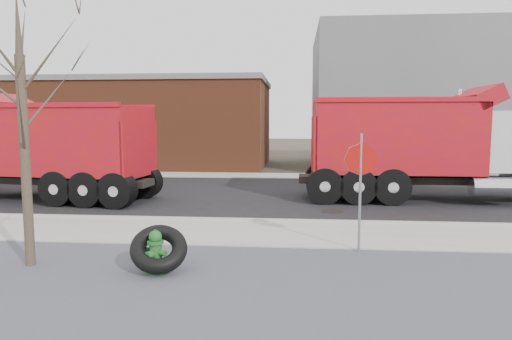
# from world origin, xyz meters

# --- Properties ---
(ground) EXTENTS (120.00, 120.00, 0.00)m
(ground) POSITION_xyz_m (0.00, 0.00, 0.00)
(ground) COLOR #383328
(ground) RESTS_ON ground
(gravel_verge) EXTENTS (60.00, 5.00, 0.03)m
(gravel_verge) POSITION_xyz_m (0.00, -3.50, 0.01)
(gravel_verge) COLOR slate
(gravel_verge) RESTS_ON ground
(sidewalk) EXTENTS (60.00, 2.50, 0.06)m
(sidewalk) POSITION_xyz_m (0.00, 0.25, 0.03)
(sidewalk) COLOR #9E9B93
(sidewalk) RESTS_ON ground
(curb) EXTENTS (60.00, 0.15, 0.11)m
(curb) POSITION_xyz_m (0.00, 1.55, 0.06)
(curb) COLOR #9E9B93
(curb) RESTS_ON ground
(road) EXTENTS (60.00, 9.40, 0.02)m
(road) POSITION_xyz_m (0.00, 6.30, 0.01)
(road) COLOR black
(road) RESTS_ON ground
(far_sidewalk) EXTENTS (60.00, 2.00, 0.06)m
(far_sidewalk) POSITION_xyz_m (0.00, 12.00, 0.03)
(far_sidewalk) COLOR #9E9B93
(far_sidewalk) RESTS_ON ground
(building_grey) EXTENTS (12.00, 10.00, 8.00)m
(building_grey) POSITION_xyz_m (9.00, 18.00, 4.00)
(building_grey) COLOR slate
(building_grey) RESTS_ON ground
(building_brick) EXTENTS (20.20, 8.20, 5.30)m
(building_brick) POSITION_xyz_m (-10.00, 17.00, 2.65)
(building_brick) COLOR brown
(building_brick) RESTS_ON ground
(bare_tree) EXTENTS (3.20, 3.20, 5.20)m
(bare_tree) POSITION_xyz_m (-3.20, -2.60, 3.30)
(bare_tree) COLOR #382D23
(bare_tree) RESTS_ON ground
(fire_hydrant) EXTENTS (0.46, 0.46, 0.82)m
(fire_hydrant) POSITION_xyz_m (-0.66, -2.82, 0.38)
(fire_hydrant) COLOR #296E2A
(fire_hydrant) RESTS_ON ground
(truck_tire) EXTENTS (1.28, 1.24, 0.88)m
(truck_tire) POSITION_xyz_m (-0.62, -2.76, 0.46)
(truck_tire) COLOR black
(truck_tire) RESTS_ON ground
(stop_sign) EXTENTS (0.69, 0.05, 2.53)m
(stop_sign) POSITION_xyz_m (3.22, -1.10, 1.74)
(stop_sign) COLOR gray
(stop_sign) RESTS_ON ground
(dump_truck_red_a) EXTENTS (9.77, 2.71, 3.91)m
(dump_truck_red_a) POSITION_xyz_m (6.57, 5.60, 1.99)
(dump_truck_red_a) COLOR black
(dump_truck_red_a) RESTS_ON ground
(dump_truck_red_b) EXTENTS (8.91, 3.45, 3.71)m
(dump_truck_red_b) POSITION_xyz_m (-7.07, 4.53, 1.89)
(dump_truck_red_b) COLOR black
(dump_truck_red_b) RESTS_ON ground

